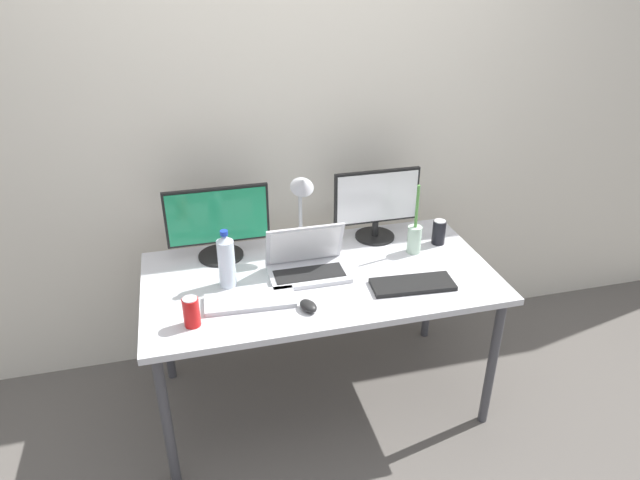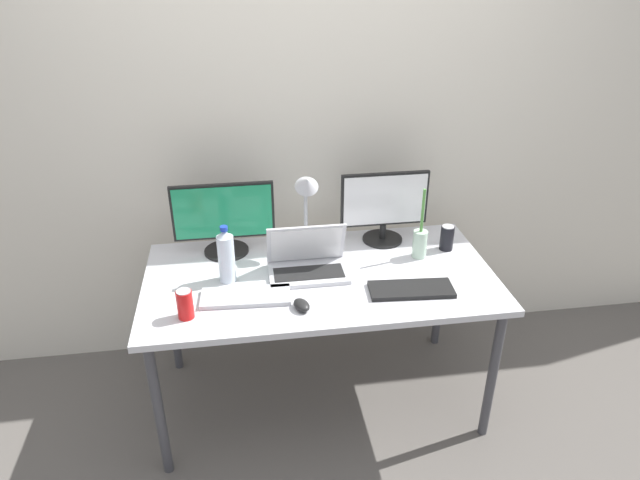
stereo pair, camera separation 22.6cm
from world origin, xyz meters
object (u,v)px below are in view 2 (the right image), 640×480
mouse_by_keyboard (302,305)px  soda_can_near_keyboard (447,238)px  keyboard_aux (246,297)px  soda_can_by_laptop (185,304)px  work_desk (320,286)px  water_bottle (226,256)px  monitor_center (384,206)px  laptop_silver (307,262)px  bamboo_vase (420,242)px  monitor_left (224,218)px  desk_lamp (307,198)px  keyboard_main (411,289)px

mouse_by_keyboard → soda_can_near_keyboard: 0.87m
keyboard_aux → soda_can_by_laptop: bearing=-154.7°
work_desk → keyboard_aux: 0.38m
water_bottle → soda_can_near_keyboard: water_bottle is taller
monitor_center → keyboard_aux: (-0.71, -0.44, -0.18)m
laptop_silver → water_bottle: (-0.36, -0.02, 0.07)m
laptop_silver → bamboo_vase: bamboo_vase is taller
soda_can_near_keyboard → bamboo_vase: size_ratio=0.36×
mouse_by_keyboard → soda_can_by_laptop: 0.47m
monitor_left → desk_lamp: (0.39, -0.06, 0.10)m
soda_can_by_laptop → desk_lamp: desk_lamp is taller
monitor_left → mouse_by_keyboard: (0.31, -0.54, -0.17)m
monitor_left → laptop_silver: monitor_left is taller
mouse_by_keyboard → soda_can_by_laptop: soda_can_by_laptop is taller
monitor_left → keyboard_aux: 0.47m
water_bottle → keyboard_main: bearing=-15.1°
work_desk → monitor_center: (0.37, 0.29, 0.25)m
soda_can_by_laptop → desk_lamp: (0.56, 0.47, 0.23)m
keyboard_aux → soda_can_near_keyboard: 1.04m
work_desk → keyboard_aux: keyboard_aux is taller
monitor_center → keyboard_aux: 0.85m
monitor_center → bamboo_vase: size_ratio=1.24×
work_desk → laptop_silver: (-0.05, 0.03, 0.11)m
keyboard_aux → water_bottle: 0.21m
monitor_left → bamboo_vase: bearing=-11.4°
laptop_silver → bamboo_vase: size_ratio=1.02×
monitor_center → keyboard_main: 0.52m
work_desk → keyboard_main: 0.43m
laptop_silver → water_bottle: 0.37m
mouse_by_keyboard → soda_can_near_keyboard: (0.77, 0.41, 0.04)m
desk_lamp → mouse_by_keyboard: bearing=-100.2°
work_desk → bamboo_vase: size_ratio=4.52×
soda_can_near_keyboard → desk_lamp: 0.72m
work_desk → bamboo_vase: bearing=11.0°
laptop_silver → soda_can_by_laptop: 0.60m
soda_can_near_keyboard → laptop_silver: bearing=-170.6°
monitor_left → mouse_by_keyboard: monitor_left is taller
laptop_silver → monitor_left: bearing=146.0°
work_desk → laptop_silver: laptop_silver is taller
laptop_silver → keyboard_aux: size_ratio=0.95×
keyboard_main → desk_lamp: bearing=138.3°
laptop_silver → keyboard_main: 0.49m
mouse_by_keyboard → soda_can_by_laptop: bearing=159.2°
bamboo_vase → keyboard_main: bearing=-113.2°
water_bottle → bamboo_vase: bamboo_vase is taller
water_bottle → soda_can_by_laptop: (-0.17, -0.26, -0.06)m
monitor_center → keyboard_main: (0.01, -0.48, -0.18)m
mouse_by_keyboard → work_desk: bearing=46.5°
keyboard_aux → keyboard_main: bearing=-0.8°
monitor_left → soda_can_near_keyboard: (1.08, -0.13, -0.12)m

